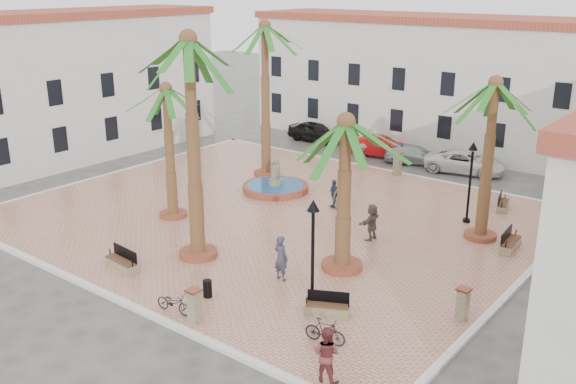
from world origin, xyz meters
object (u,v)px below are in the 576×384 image
object	(u,v)px
lamppost_s	(313,236)
car_black	(315,132)
palm_s	(189,63)
car_red	(381,147)
palm_sw	(167,104)
bicycle_b	(325,331)
palm_ne	(494,101)
pedestrian_east	(372,222)
bench_s	(122,264)
car_silver	(416,155)
bollard_se	(194,305)
bench_se	(327,309)
bollard_e	(463,303)
litter_bin	(207,289)
pedestrian_north	(362,156)
bench_ne	(503,205)
lamppost_e	(471,168)
bollard_n	(398,163)
palm_nw	(265,41)
bench_e	(510,244)
cyclist_a	(281,258)
pedestrian_fountain_b	(334,194)
palm_e	(346,143)
fountain	(276,186)
pedestrian_fountain_a	(340,196)
cyclist_b	(326,354)
bicycle_a	(173,303)
car_white	(465,162)

from	to	relation	value
lamppost_s	car_black	size ratio (longest dim) A/B	0.96
palm_s	car_red	distance (m)	21.98
palm_sw	bicycle_b	xyz separation A→B (m)	(13.33, -5.23, -5.48)
palm_ne	pedestrian_east	bearing A→B (deg)	-139.79
bench_s	car_silver	bearing A→B (deg)	90.78
bollard_se	car_red	bearing A→B (deg)	105.04
bench_se	bollard_e	bearing A→B (deg)	6.90
litter_bin	pedestrian_north	bearing A→B (deg)	104.17
pedestrian_north	car_black	xyz separation A→B (m)	(-7.03, 4.54, -0.21)
bench_ne	lamppost_e	world-z (taller)	lamppost_e
bollard_n	pedestrian_north	bearing A→B (deg)	-180.00
bench_ne	bollard_n	size ratio (longest dim) A/B	1.15
palm_ne	bollard_e	world-z (taller)	palm_ne
palm_nw	bollard_se	xyz separation A→B (m)	(9.78, -15.73, -7.62)
bollard_se	car_black	distance (m)	28.42
bench_e	car_silver	bearing A→B (deg)	38.75
car_red	car_silver	distance (m)	2.80
bench_se	cyclist_a	xyz separation A→B (m)	(-3.18, 1.24, 0.72)
palm_ne	pedestrian_fountain_b	xyz separation A→B (m)	(-7.99, -0.75, -5.82)
bench_se	bicycle_b	xyz separation A→B (m)	(1.05, -1.67, 0.20)
palm_nw	bollard_n	size ratio (longest dim) A/B	6.44
palm_nw	palm_e	world-z (taller)	palm_nw
pedestrian_fountain_b	car_red	world-z (taller)	pedestrian_fountain_b
fountain	palm_s	size ratio (longest dim) A/B	0.39
pedestrian_fountain_a	car_black	size ratio (longest dim) A/B	0.34
cyclist_b	bollard_se	bearing A→B (deg)	-5.72
palm_s	bicycle_a	size ratio (longest dim) A/B	6.51
bench_s	bench_e	world-z (taller)	bench_e
palm_e	pedestrian_east	distance (m)	5.90
car_white	car_red	bearing A→B (deg)	77.12
palm_sw	lamppost_s	bearing A→B (deg)	-16.71
cyclist_a	pedestrian_north	xyz separation A→B (m)	(-6.14, 16.17, -0.15)
lamppost_e	bench_ne	bearing A→B (deg)	75.82
bollard_n	car_black	world-z (taller)	bollard_n
palm_sw	bench_se	xyz separation A→B (m)	(12.28, -3.57, -5.68)
palm_e	pedestrian_fountain_a	size ratio (longest dim) A/B	4.42
bench_e	bollard_se	world-z (taller)	bollard_se
lamppost_e	bollard_se	bearing A→B (deg)	-103.10
palm_e	bicycle_b	xyz separation A→B (m)	(2.84, -5.34, -5.08)
cyclist_b	car_white	xyz separation A→B (m)	(-6.06, 24.46, -0.36)
palm_e	pedestrian_north	size ratio (longest dim) A/B	4.15
lamppost_e	bicycle_b	xyz separation A→B (m)	(0.90, -13.93, -2.41)
palm_nw	litter_bin	bearing A→B (deg)	-58.06
car_black	palm_ne	bearing A→B (deg)	-120.60
palm_s	cyclist_b	world-z (taller)	palm_s
lamppost_s	car_black	xyz separation A→B (m)	(-15.56, 21.83, -2.30)
litter_bin	car_silver	size ratio (longest dim) A/B	0.16
bench_s	pedestrian_east	xyz separation A→B (m)	(6.65, 9.46, 0.62)
car_red	car_black	bearing A→B (deg)	68.69
car_red	fountain	bearing A→B (deg)	162.61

